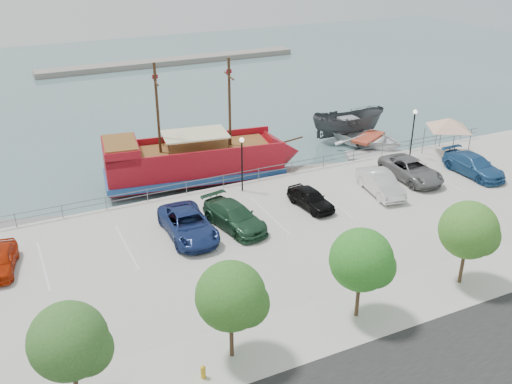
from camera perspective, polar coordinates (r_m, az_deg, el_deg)
name	(u,v)px	position (r m, az deg, el deg)	size (l,w,h in m)	color
ground	(282,241)	(38.64, 2.63, -4.90)	(160.00, 160.00, 0.00)	#47696B
sidewalk	(372,310)	(31.10, 11.52, -11.53)	(100.00, 4.00, 0.05)	#B7B5A6
seawall_railing	(235,178)	(44.22, -2.08, 1.39)	(50.00, 0.06, 1.00)	slate
far_shore	(171,61)	(90.30, -8.47, 12.79)	(40.00, 3.00, 0.80)	gray
pirate_ship	(209,160)	(47.10, -4.77, 3.16)	(16.87, 6.73, 10.51)	maroon
patrol_boat	(348,126)	(57.11, 9.15, 6.55)	(2.76, 7.33, 2.83)	#3E4245
speedboat	(368,141)	(55.36, 11.13, 5.00)	(4.82, 6.75, 1.40)	white
dock_west	(25,227)	(43.06, -22.06, -3.23)	(6.93, 1.98, 0.40)	slate
dock_mid	(308,171)	(49.02, 5.25, 2.06)	(6.79, 1.94, 0.39)	gray
dock_east	(385,156)	(53.37, 12.79, 3.50)	(7.06, 2.02, 0.40)	gray
canopy_tent	(450,118)	(52.05, 18.83, 7.02)	(5.65, 5.65, 3.80)	slate
fire_hydrant	(203,372)	(26.58, -5.31, -17.45)	(0.25, 0.25, 0.71)	gold
lamp_post_mid	(242,155)	(42.19, -1.42, 3.75)	(0.36, 0.36, 4.28)	black
lamp_post_right	(414,125)	(50.49, 15.48, 6.48)	(0.36, 0.36, 4.28)	black
tree_b	(73,343)	(24.49, -17.86, -14.18)	(3.30, 3.20, 5.00)	#473321
tree_c	(234,298)	(25.79, -2.19, -10.53)	(3.30, 3.20, 5.00)	#473321
tree_d	(364,261)	(28.78, 10.78, -6.84)	(3.30, 3.20, 5.00)	#473321
tree_e	(471,232)	(33.01, 20.73, -3.72)	(3.30, 3.20, 5.00)	#473321
parked_car_a	(0,260)	(36.46, -24.24, -6.21)	(1.68, 4.18, 1.43)	#B22507
parked_car_c	(188,224)	(37.06, -6.80, -3.23)	(2.74, 5.95, 1.65)	navy
parked_car_d	(234,216)	(37.86, -2.17, -2.45)	(2.23, 5.49, 1.59)	#1E432B
parked_car_e	(311,198)	(40.70, 5.49, -0.63)	(1.67, 4.15, 1.42)	black
parked_car_f	(381,183)	(43.61, 12.35, 0.87)	(1.75, 5.02, 1.65)	silver
parked_car_g	(411,170)	(46.69, 15.26, 2.18)	(2.68, 5.81, 1.61)	slate
parked_car_h	(474,165)	(49.11, 20.95, 2.52)	(2.27, 5.58, 1.62)	#225084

